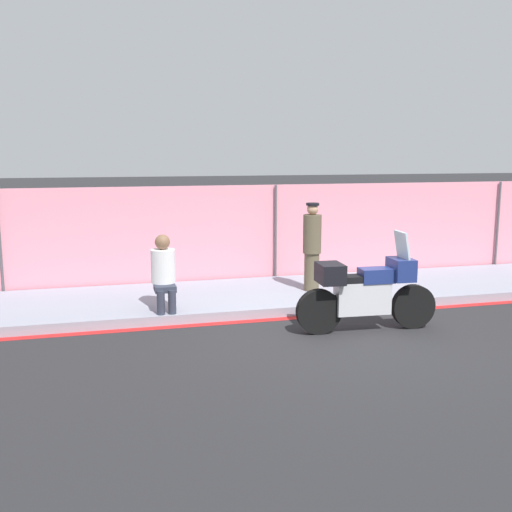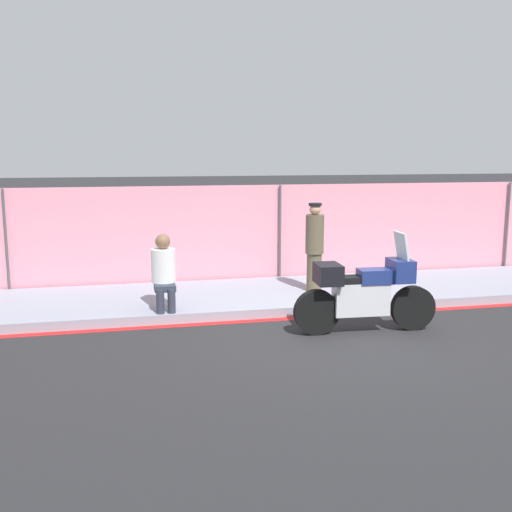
{
  "view_description": "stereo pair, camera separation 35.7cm",
  "coord_description": "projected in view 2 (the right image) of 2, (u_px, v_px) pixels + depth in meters",
  "views": [
    {
      "loc": [
        -3.53,
        -7.98,
        2.74
      ],
      "look_at": [
        -1.03,
        1.52,
        1.03
      ],
      "focal_mm": 42.0,
      "sensor_mm": 36.0,
      "label": 1
    },
    {
      "loc": [
        -3.18,
        -8.06,
        2.74
      ],
      "look_at": [
        -1.03,
        1.52,
        1.03
      ],
      "focal_mm": 42.0,
      "sensor_mm": 36.0,
      "label": 2
    }
  ],
  "objects": [
    {
      "name": "motorcycle",
      "position": [
        364.0,
        292.0,
        9.12
      ],
      "size": [
        2.24,
        0.58,
        1.54
      ],
      "rotation": [
        0.0,
        0.0,
        -0.06
      ],
      "color": "black",
      "rests_on": "ground_plane"
    },
    {
      "name": "officer_standing",
      "position": [
        314.0,
        246.0,
        11.11
      ],
      "size": [
        0.34,
        0.34,
        1.65
      ],
      "color": "brown",
      "rests_on": "sidewalk"
    },
    {
      "name": "person_seated_on_curb",
      "position": [
        164.0,
        268.0,
        9.89
      ],
      "size": [
        0.4,
        0.66,
        1.24
      ],
      "color": "#2D3342",
      "rests_on": "sidewalk"
    },
    {
      "name": "sidewalk",
      "position": [
        297.0,
        294.0,
        11.36
      ],
      "size": [
        39.6,
        2.52,
        0.16
      ],
      "color": "#8E93A3",
      "rests_on": "ground_plane"
    },
    {
      "name": "storefront_fence",
      "position": [
        279.0,
        235.0,
        12.49
      ],
      "size": [
        37.62,
        0.17,
        2.07
      ],
      "color": "pink",
      "rests_on": "ground_plane"
    },
    {
      "name": "ground_plane",
      "position": [
        345.0,
        338.0,
        8.91
      ],
      "size": [
        120.0,
        120.0,
        0.0
      ],
      "primitive_type": "plane",
      "color": "#262628"
    },
    {
      "name": "curb_paint_stripe",
      "position": [
        319.0,
        317.0,
        10.07
      ],
      "size": [
        39.6,
        0.18,
        0.01
      ],
      "color": "red",
      "rests_on": "ground_plane"
    }
  ]
}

